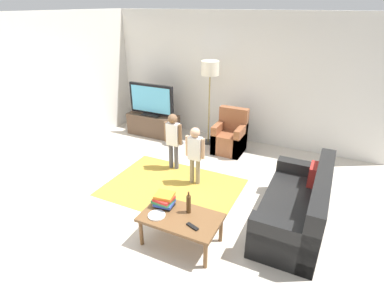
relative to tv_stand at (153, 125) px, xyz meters
The scene contains 16 objects.
ground 2.95m from the tv_stand, 51.44° to the right, with size 7.80×7.80×0.00m, color beige.
wall_back 2.25m from the tv_stand, 20.96° to the left, with size 6.00×0.12×2.70m, color silver.
wall_left 2.81m from the tv_stand, 116.94° to the right, with size 0.12×6.00×2.70m, color silver.
area_rug 2.40m from the tv_stand, 50.22° to the right, with size 2.20×1.60×0.01m, color #B28C33.
tv_stand is the anchor object (origin of this frame).
tv 0.60m from the tv_stand, 90.00° to the right, with size 1.10×0.28×0.71m.
couch 4.08m from the tv_stand, 28.46° to the right, with size 0.80×1.80×0.86m.
armchair 1.91m from the tv_stand, ahead, with size 0.60×0.60×0.90m.
floor_lamp 1.87m from the tv_stand, ahead, with size 0.36×0.36×1.78m.
child_near_tv 1.77m from the tv_stand, 44.98° to the right, with size 0.36×0.17×1.07m.
child_center 2.40m from the tv_stand, 40.25° to the right, with size 0.35×0.17×1.03m.
coffee_table 3.72m from the tv_stand, 52.23° to the right, with size 1.00×0.60×0.42m.
book_stack 3.47m from the tv_stand, 55.11° to the right, with size 0.27×0.26×0.18m.
bottle 3.67m from the tv_stand, 50.46° to the right, with size 0.06×0.06×0.31m.
tv_remote 3.95m from the tv_stand, 50.77° to the right, with size 0.17×0.05×0.02m, color black.
plate 3.66m from the tv_stand, 56.85° to the right, with size 0.22×0.22×0.02m.
Camera 1 is at (1.91, -3.35, 2.83)m, focal length 28.60 mm.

